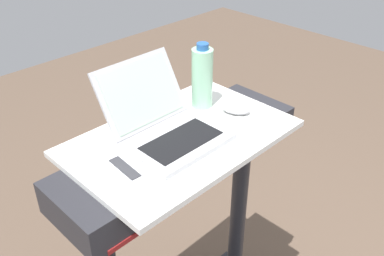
{
  "coord_description": "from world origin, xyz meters",
  "views": [
    {
      "loc": [
        -0.8,
        -0.15,
        1.85
      ],
      "look_at": [
        0.0,
        0.65,
        1.14
      ],
      "focal_mm": 39.93,
      "sensor_mm": 36.0,
      "label": 1
    }
  ],
  "objects_px": {
    "laptop": "(166,125)",
    "computer_mouse": "(236,109)",
    "water_bottle": "(202,78)",
    "tv_remote": "(125,171)"
  },
  "relations": [
    {
      "from": "laptop",
      "to": "computer_mouse",
      "type": "distance_m",
      "value": 0.29
    },
    {
      "from": "laptop",
      "to": "computer_mouse",
      "type": "relative_size",
      "value": 3.45
    },
    {
      "from": "water_bottle",
      "to": "tv_remote",
      "type": "relative_size",
      "value": 1.46
    },
    {
      "from": "water_bottle",
      "to": "tv_remote",
      "type": "height_order",
      "value": "water_bottle"
    },
    {
      "from": "computer_mouse",
      "to": "tv_remote",
      "type": "height_order",
      "value": "computer_mouse"
    },
    {
      "from": "water_bottle",
      "to": "laptop",
      "type": "bearing_deg",
      "value": -165.05
    },
    {
      "from": "laptop",
      "to": "computer_mouse",
      "type": "height_order",
      "value": "laptop"
    },
    {
      "from": "computer_mouse",
      "to": "tv_remote",
      "type": "relative_size",
      "value": 0.61
    },
    {
      "from": "computer_mouse",
      "to": "water_bottle",
      "type": "height_order",
      "value": "water_bottle"
    },
    {
      "from": "laptop",
      "to": "water_bottle",
      "type": "height_order",
      "value": "water_bottle"
    }
  ]
}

